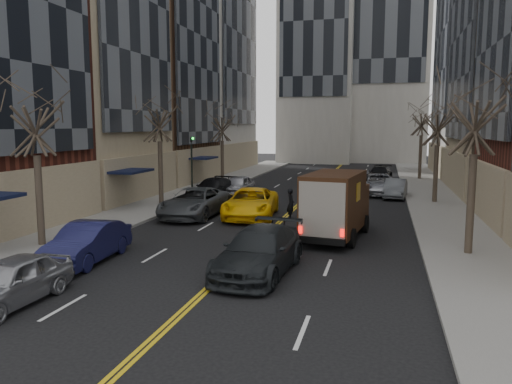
# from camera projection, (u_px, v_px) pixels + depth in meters

# --- Properties ---
(ground) EXTENTS (160.00, 160.00, 0.00)m
(ground) POSITION_uv_depth(u_px,v_px,m) (141.00, 351.00, 11.70)
(ground) COLOR black
(ground) RESTS_ON ground
(sidewalk_left) EXTENTS (4.00, 66.00, 0.15)m
(sidewalk_left) POSITION_uv_depth(u_px,v_px,m) (197.00, 190.00, 39.82)
(sidewalk_left) COLOR slate
(sidewalk_left) RESTS_ON ground
(sidewalk_right) EXTENTS (4.00, 66.00, 0.15)m
(sidewalk_right) POSITION_uv_depth(u_px,v_px,m) (435.00, 198.00, 35.41)
(sidewalk_right) COLOR slate
(sidewalk_right) RESTS_ON ground
(streetwall_left) EXTENTS (14.00, 49.50, 36.00)m
(streetwall_left) POSITION_uv_depth(u_px,v_px,m) (131.00, 5.00, 43.29)
(streetwall_left) COLOR #562319
(streetwall_left) RESTS_ON ground
(tree_lf_near) EXTENTS (3.20, 3.20, 8.41)m
(tree_lf_near) POSITION_uv_depth(u_px,v_px,m) (34.00, 101.00, 20.71)
(tree_lf_near) COLOR #382D23
(tree_lf_near) RESTS_ON sidewalk_left
(tree_lf_mid) EXTENTS (3.20, 3.20, 8.91)m
(tree_lf_mid) POSITION_uv_depth(u_px,v_px,m) (159.00, 104.00, 32.18)
(tree_lf_mid) COLOR #382D23
(tree_lf_mid) RESTS_ON sidewalk_left
(tree_lf_far) EXTENTS (3.20, 3.20, 8.12)m
(tree_lf_far) POSITION_uv_depth(u_px,v_px,m) (222.00, 116.00, 44.74)
(tree_lf_far) COLOR #382D23
(tree_lf_far) RESTS_ON sidewalk_left
(tree_rt_near) EXTENTS (3.20, 3.20, 8.71)m
(tree_rt_near) POSITION_uv_depth(u_px,v_px,m) (477.00, 94.00, 19.25)
(tree_rt_near) COLOR #382D23
(tree_rt_near) RESTS_ON sidewalk_right
(tree_rt_mid) EXTENTS (3.20, 3.20, 8.32)m
(tree_rt_mid) POSITION_uv_depth(u_px,v_px,m) (439.00, 111.00, 32.73)
(tree_rt_mid) COLOR #382D23
(tree_rt_mid) RESTS_ON sidewalk_right
(tree_rt_far) EXTENTS (3.20, 3.20, 9.11)m
(tree_rt_far) POSITION_uv_depth(u_px,v_px,m) (422.00, 109.00, 47.06)
(tree_rt_far) COLOR #382D23
(tree_rt_far) RESTS_ON sidewalk_right
(traffic_signal) EXTENTS (0.29, 0.26, 4.70)m
(traffic_signal) POSITION_uv_depth(u_px,v_px,m) (192.00, 161.00, 34.26)
(traffic_signal) COLOR black
(traffic_signal) RESTS_ON sidewalk_left
(ups_truck) EXTENTS (2.89, 5.92, 3.12)m
(ups_truck) POSITION_uv_depth(u_px,v_px,m) (336.00, 205.00, 23.04)
(ups_truck) COLOR black
(ups_truck) RESTS_ON ground
(observer_sedan) EXTENTS (2.64, 5.70, 1.61)m
(observer_sedan) POSITION_uv_depth(u_px,v_px,m) (259.00, 251.00, 17.68)
(observer_sedan) COLOR black
(observer_sedan) RESTS_ON ground
(taxi) EXTENTS (3.40, 6.20, 1.65)m
(taxi) POSITION_uv_depth(u_px,v_px,m) (251.00, 203.00, 28.51)
(taxi) COLOR yellow
(taxi) RESTS_ON ground
(pedestrian) EXTENTS (0.62, 0.75, 1.76)m
(pedestrian) POSITION_uv_depth(u_px,v_px,m) (291.00, 204.00, 27.75)
(pedestrian) COLOR black
(pedestrian) RESTS_ON ground
(parked_lf_a) EXTENTS (1.79, 4.26, 1.44)m
(parked_lf_a) POSITION_uv_depth(u_px,v_px,m) (10.00, 281.00, 14.58)
(parked_lf_a) COLOR #9D9FA4
(parked_lf_a) RESTS_ON ground
(parked_lf_b) EXTENTS (1.89, 4.70, 1.52)m
(parked_lf_b) POSITION_uv_depth(u_px,v_px,m) (87.00, 243.00, 19.19)
(parked_lf_b) COLOR #111237
(parked_lf_b) RESTS_ON ground
(parked_lf_c) EXTENTS (2.80, 5.96, 1.65)m
(parked_lf_c) POSITION_uv_depth(u_px,v_px,m) (194.00, 203.00, 28.70)
(parked_lf_c) COLOR #43474A
(parked_lf_c) RESTS_ON ground
(parked_lf_d) EXTENTS (2.54, 5.30, 1.49)m
(parked_lf_d) POSITION_uv_depth(u_px,v_px,m) (213.00, 189.00, 35.41)
(parked_lf_d) COLOR black
(parked_lf_d) RESTS_ON ground
(parked_lf_e) EXTENTS (1.93, 4.50, 1.51)m
(parked_lf_e) POSITION_uv_depth(u_px,v_px,m) (238.00, 186.00, 37.17)
(parked_lf_e) COLOR #A6A7AD
(parked_lf_e) RESTS_ON ground
(parked_rt_a) EXTENTS (1.87, 4.28, 1.37)m
(parked_rt_a) POSITION_uv_depth(u_px,v_px,m) (395.00, 188.00, 36.17)
(parked_rt_a) COLOR #55595D
(parked_rt_a) RESTS_ON ground
(parked_rt_b) EXTENTS (3.08, 5.80, 1.55)m
(parked_rt_b) POSITION_uv_depth(u_px,v_px,m) (379.00, 184.00, 37.99)
(parked_rt_b) COLOR #B3B5BC
(parked_rt_b) RESTS_ON ground
(parked_rt_c) EXTENTS (2.56, 5.02, 1.39)m
(parked_rt_c) POSITION_uv_depth(u_px,v_px,m) (380.00, 174.00, 46.97)
(parked_rt_c) COLOR black
(parked_rt_c) RESTS_ON ground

